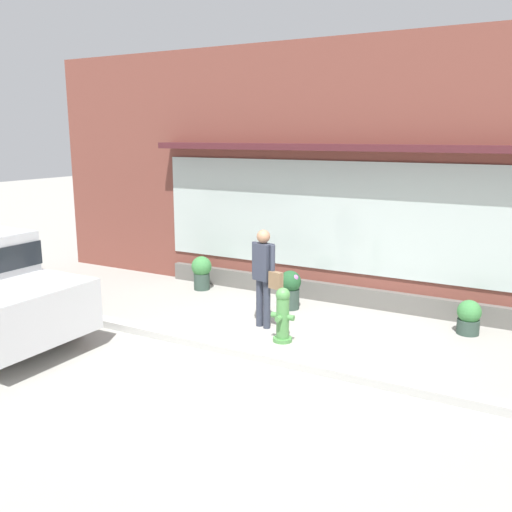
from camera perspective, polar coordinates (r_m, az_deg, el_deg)
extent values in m
plane|color=#9E9B93|center=(8.40, 0.77, -9.92)|extent=(60.00, 60.00, 0.00)
cube|color=#B2B2AD|center=(8.22, 0.09, -9.99)|extent=(14.00, 0.24, 0.12)
cube|color=brown|center=(10.73, 9.09, 8.23)|extent=(14.00, 0.36, 4.89)
cube|color=#ADBCB7|center=(10.72, 7.28, 4.05)|extent=(7.25, 0.03, 2.08)
cube|color=#4C1E23|center=(10.38, 8.50, 10.89)|extent=(7.85, 0.56, 0.12)
cube|color=#605E59|center=(10.92, 8.28, -3.77)|extent=(7.65, 0.20, 0.36)
cylinder|color=#4C8C47|center=(8.88, 2.71, -8.47)|extent=(0.30, 0.30, 0.06)
cylinder|color=#4C8C47|center=(8.76, 2.74, -6.35)|extent=(0.20, 0.20, 0.63)
sphere|color=#4C8C47|center=(8.65, 2.76, -3.97)|extent=(0.23, 0.23, 0.23)
cylinder|color=#4C8C47|center=(8.81, 1.92, -6.01)|extent=(0.10, 0.09, 0.09)
cylinder|color=#4C8C47|center=(8.70, 3.57, -6.29)|extent=(0.10, 0.09, 0.09)
cylinder|color=#4C8C47|center=(8.63, 2.32, -6.41)|extent=(0.09, 0.10, 0.09)
cylinder|color=#333847|center=(9.33, 1.11, -4.96)|extent=(0.12, 0.12, 0.82)
cylinder|color=#333847|center=(9.44, 0.37, -4.76)|extent=(0.12, 0.12, 0.82)
cube|color=#333847|center=(9.20, 0.75, -0.59)|extent=(0.35, 0.27, 0.61)
sphere|color=#A37556|center=(9.11, 0.76, 2.01)|extent=(0.22, 0.22, 0.22)
cylinder|color=#333847|center=(9.06, 1.70, -0.70)|extent=(0.08, 0.08, 0.58)
cylinder|color=#333847|center=(9.33, -0.17, -0.30)|extent=(0.08, 0.08, 0.58)
cube|color=#846647|center=(9.05, 2.03, -2.49)|extent=(0.26, 0.16, 0.28)
cylinder|color=black|center=(9.45, -18.74, -6.03)|extent=(0.62, 0.18, 0.62)
cylinder|color=#33473D|center=(9.78, 20.78, -6.74)|extent=(0.36, 0.36, 0.24)
sphere|color=#3D8442|center=(9.71, 20.89, -5.32)|extent=(0.38, 0.38, 0.38)
sphere|color=#E5C64C|center=(9.60, 21.01, -5.19)|extent=(0.09, 0.09, 0.09)
sphere|color=white|center=(9.66, 20.42, -4.81)|extent=(0.08, 0.08, 0.08)
cylinder|color=#33473D|center=(10.44, 3.47, -4.37)|extent=(0.35, 0.35, 0.38)
sphere|color=#23562D|center=(10.35, 3.49, -2.62)|extent=(0.41, 0.41, 0.41)
sphere|color=orange|center=(10.31, 4.24, -2.34)|extent=(0.10, 0.10, 0.10)
sphere|color=#B266B7|center=(10.23, 4.02, -2.23)|extent=(0.11, 0.11, 0.11)
sphere|color=#B266B7|center=(10.26, 3.25, -2.23)|extent=(0.11, 0.11, 0.11)
cylinder|color=#33473D|center=(11.74, -5.54, -2.58)|extent=(0.33, 0.33, 0.35)
sphere|color=#3D8442|center=(11.66, -5.58, -1.05)|extent=(0.42, 0.42, 0.42)
sphere|color=#B266B7|center=(11.57, -5.69, -0.86)|extent=(0.11, 0.11, 0.11)
sphere|color=#B266B7|center=(11.67, -5.04, -0.57)|extent=(0.09, 0.09, 0.09)
sphere|color=#B266B7|center=(11.58, -5.96, -0.66)|extent=(0.08, 0.08, 0.08)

